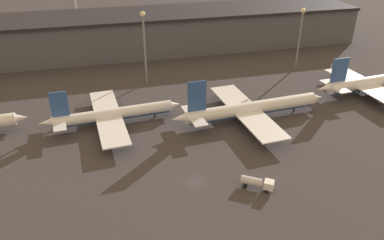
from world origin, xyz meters
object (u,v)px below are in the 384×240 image
Objects in this scene: service_vehicle_1 at (257,183)px; airplane_2 at (250,109)px; airplane_3 at (367,83)px; airplane_1 at (112,115)px.

airplane_2 is at bearing 104.60° from service_vehicle_1.
airplane_2 reaches higher than airplane_3.
airplane_2 is 1.24× the size of airplane_3.
airplane_2 is 46.04m from airplane_3.
service_vehicle_1 is at bearing -113.56° from airplane_2.
airplane_1 is 40.56m from airplane_2.
service_vehicle_1 is (28.86, -38.19, -1.45)m from airplane_1.
airplane_2 is at bearing -14.46° from airplane_1.
airplane_1 is 85.34m from airplane_3.
airplane_3 reaches higher than service_vehicle_1.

